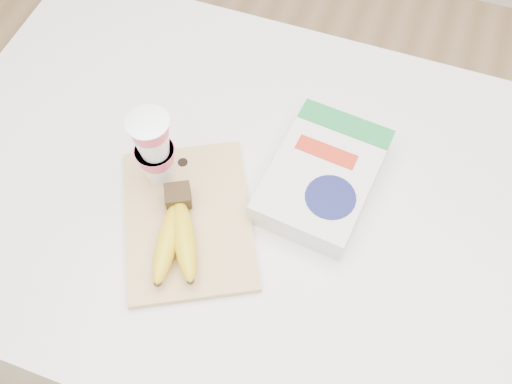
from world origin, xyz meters
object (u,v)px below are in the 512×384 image
Objects in this scene: bananas at (176,234)px; yogurt_stack at (154,148)px; table at (259,285)px; cutting_board at (188,219)px; cereal_box at (323,176)px.

bananas is 0.16m from yogurt_stack.
cutting_board is (-0.11, -0.11, 0.52)m from table.
cutting_board is 0.27m from cereal_box.
bananas is at bearing -129.03° from cereal_box.
bananas is at bearing -53.47° from yogurt_stack.
cutting_board is at bearing -136.53° from cereal_box.
cutting_board reaches higher than table.
yogurt_stack is 0.33m from cereal_box.
table is 7.59× the size of yogurt_stack.
yogurt_stack is 0.61× the size of cereal_box.
bananas is 0.30m from cereal_box.
bananas reaches higher than cereal_box.
cutting_board is 1.53× the size of bananas.
yogurt_stack reaches higher than table.
table is at bearing 17.65° from cutting_board.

